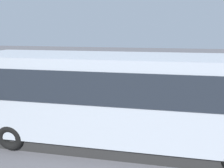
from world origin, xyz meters
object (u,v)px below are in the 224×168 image
object	(u,v)px
spectator_far_left	(166,98)
parked_motorcycle_silver	(205,115)
spectator_centre	(122,94)
spectator_right	(97,93)
tour_bus	(119,101)
spectator_far_right	(79,93)
stunt_motorcycle	(89,76)
spectator_left	(138,95)
traffic_cone	(121,87)

from	to	relation	value
spectator_far_left	parked_motorcycle_silver	distance (m)	1.79
spectator_centre	spectator_right	bearing A→B (deg)	2.42
tour_bus	spectator_far_right	size ratio (longest dim) A/B	5.89
tour_bus	spectator_far_right	xyz separation A→B (m)	(2.40, -2.35, -0.60)
spectator_right	spectator_far_right	world-z (taller)	spectator_right
spectator_right	tour_bus	bearing A→B (deg)	121.30
tour_bus	stunt_motorcycle	xyz separation A→B (m)	(3.22, -6.57, -0.63)
tour_bus	spectator_right	size ratio (longest dim) A/B	5.79
spectator_left	spectator_right	world-z (taller)	spectator_right
parked_motorcycle_silver	stunt_motorcycle	world-z (taller)	stunt_motorcycle
traffic_cone	spectator_far_right	bearing A→B (deg)	71.47
spectator_left	traffic_cone	size ratio (longest dim) A/B	2.77
parked_motorcycle_silver	traffic_cone	distance (m)	6.32
tour_bus	traffic_cone	distance (m)	6.82
parked_motorcycle_silver	stunt_motorcycle	xyz separation A→B (m)	(6.63, -4.49, 0.53)
spectator_centre	tour_bus	bearing A→B (deg)	96.50
spectator_left	traffic_cone	bearing A→B (deg)	-69.82
tour_bus	traffic_cone	bearing A→B (deg)	-81.65
spectator_far_left	spectator_left	xyz separation A→B (m)	(1.29, -0.22, -0.01)
spectator_far_left	tour_bus	bearing A→B (deg)	54.14
spectator_left	stunt_motorcycle	world-z (taller)	spectator_left
spectator_far_right	traffic_cone	xyz separation A→B (m)	(-1.43, -4.26, -0.74)
spectator_centre	traffic_cone	xyz separation A→B (m)	(0.68, -4.03, -0.75)
traffic_cone	parked_motorcycle_silver	bearing A→B (deg)	134.02
spectator_far_right	stunt_motorcycle	distance (m)	4.29
tour_bus	parked_motorcycle_silver	distance (m)	4.16
spectator_far_left	spectator_right	bearing A→B (deg)	-1.54
spectator_centre	stunt_motorcycle	size ratio (longest dim) A/B	0.92
parked_motorcycle_silver	stunt_motorcycle	distance (m)	8.03
parked_motorcycle_silver	tour_bus	bearing A→B (deg)	31.25
spectator_right	spectator_far_right	distance (m)	0.88
spectator_far_right	parked_motorcycle_silver	bearing A→B (deg)	177.24
spectator_far_left	spectator_right	world-z (taller)	spectator_right
spectator_far_left	parked_motorcycle_silver	size ratio (longest dim) A/B	0.86
traffic_cone	stunt_motorcycle	bearing A→B (deg)	1.31
spectator_centre	traffic_cone	bearing A→B (deg)	-80.47
spectator_centre	parked_motorcycle_silver	xyz separation A→B (m)	(-3.71, 0.51, -0.57)
spectator_left	spectator_right	bearing A→B (deg)	3.71
tour_bus	spectator_right	xyz separation A→B (m)	(1.54, -2.53, -0.57)
stunt_motorcycle	tour_bus	bearing A→B (deg)	116.09
traffic_cone	spectator_far_left	bearing A→B (deg)	123.29
tour_bus	spectator_far_left	xyz separation A→B (m)	(-1.77, -2.45, -0.59)
spectator_far_right	spectator_right	bearing A→B (deg)	-168.15
tour_bus	spectator_right	bearing A→B (deg)	-58.70
spectator_far_right	traffic_cone	world-z (taller)	spectator_far_right
parked_motorcycle_silver	spectator_far_right	bearing A→B (deg)	-2.76
spectator_left	stunt_motorcycle	size ratio (longest dim) A/B	0.91
spectator_right	parked_motorcycle_silver	xyz separation A→B (m)	(-4.96, 0.46, -0.59)
spectator_left	stunt_motorcycle	xyz separation A→B (m)	(3.70, -3.90, -0.03)
tour_bus	parked_motorcycle_silver	size ratio (longest dim) A/B	5.06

